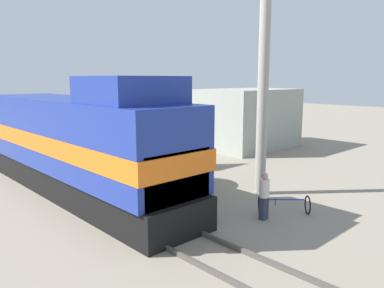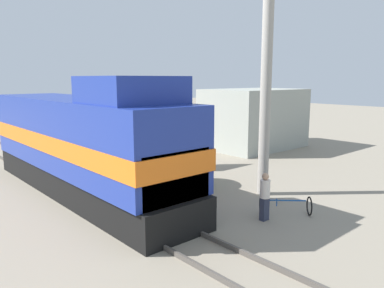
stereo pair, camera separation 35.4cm
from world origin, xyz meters
name	(u,v)px [view 2 (the right image)]	position (x,y,z in m)	size (l,w,h in m)	color
ground_plane	(128,215)	(0.00, 0.00, 0.00)	(120.00, 120.00, 0.00)	gray
rail_near	(110,218)	(-0.72, 0.00, 0.07)	(0.08, 40.99, 0.15)	#4C4742
rail_far	(145,208)	(0.72, 0.00, 0.07)	(0.08, 40.99, 0.15)	#4C4742
locomotive	(85,144)	(0.00, 3.21, 2.13)	(2.99, 13.26, 4.87)	black
utility_pole	(266,81)	(5.55, -1.61, 4.71)	(1.80, 0.44, 9.32)	#9E998E
vendor_umbrella	(176,148)	(3.64, 1.79, 1.72)	(2.30, 2.30, 1.98)	#4C4C4C
billboard_sign	(152,117)	(4.77, 5.16, 2.77)	(2.49, 0.12, 3.72)	#595959
shrub_cluster	(200,175)	(4.50, 1.12, 0.48)	(0.95, 0.95, 0.95)	#388C38
person_bystander	(265,195)	(3.23, -3.50, 0.90)	(0.34, 0.34, 1.66)	#2D3347
bicycle	(285,205)	(4.19, -3.67, 0.35)	(1.73, 1.71, 0.68)	black
building_block_distant	(254,118)	(13.78, 5.65, 2.04)	(6.70, 4.66, 4.07)	#999E93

